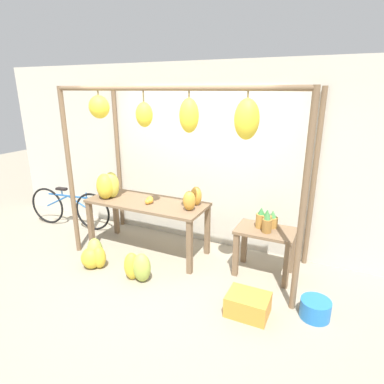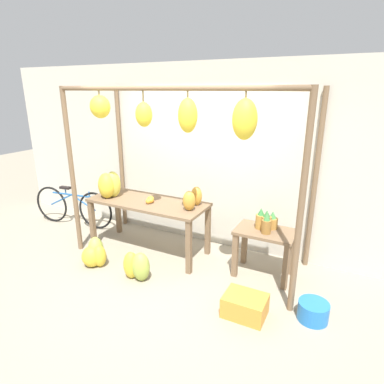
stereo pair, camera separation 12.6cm
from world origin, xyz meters
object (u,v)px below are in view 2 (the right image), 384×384
Objects in this scene: banana_pile_ground_left at (95,254)px; banana_pile_ground_right at (137,266)px; banana_pile_on_table at (109,185)px; orange_pile at (150,200)px; pineapple_cluster at (266,222)px; blue_bucket at (313,311)px; papaya_pile at (193,198)px; parked_bicycle at (73,207)px; fruit_crate_white at (245,305)px.

banana_pile_ground_left is 0.75m from banana_pile_ground_right.
orange_pile is at bearing 3.83° from banana_pile_on_table.
pineapple_cluster reaches higher than banana_pile_ground_right.
orange_pile is 2.57m from blue_bucket.
banana_pile_on_table reaches higher than papaya_pile.
orange_pile is 0.39× the size of banana_pile_ground_left.
blue_bucket is 0.20× the size of parked_bicycle.
papaya_pile is at bearing -2.82° from parked_bicycle.
papaya_pile reaches higher than fruit_crate_white.
papaya_pile is (1.37, 0.15, -0.05)m from banana_pile_on_table.
orange_pile is at bearing 156.87° from fruit_crate_white.
parked_bicycle reaches higher than banana_pile_ground_left.
blue_bucket is 4.35m from parked_bicycle.
pineapple_cluster is 2.43m from banana_pile_ground_left.
blue_bucket is at bearing -41.49° from pineapple_cluster.
banana_pile_on_table is at bearing -174.69° from pineapple_cluster.
fruit_crate_white is at bearing -158.98° from blue_bucket.
parked_bicycle is (-2.11, 0.93, 0.16)m from banana_pile_ground_right.
papaya_pile is (-1.03, -0.07, 0.18)m from pineapple_cluster.
fruit_crate_white is (2.45, -0.69, -0.88)m from banana_pile_on_table.
papaya_pile reaches higher than pineapple_cluster.
fruit_crate_white is 0.74m from blue_bucket.
papaya_pile is at bearing 62.97° from banana_pile_ground_right.
pineapple_cluster is 1.18m from blue_bucket.
parked_bicycle is 3.90× the size of papaya_pile.
banana_pile_on_table is 3.29m from blue_bucket.
orange_pile is 1.09m from banana_pile_ground_left.
orange_pile reaches higher than banana_pile_ground_right.
pineapple_cluster is at bearing 21.37° from banana_pile_ground_left.
parked_bicycle reaches higher than banana_pile_ground_right.
banana_pile_ground_right is 1.18m from papaya_pile.
papaya_pile is at bearing 161.92° from blue_bucket.
banana_pile_on_table is at bearing -13.39° from parked_bicycle.
orange_pile reaches higher than parked_bicycle.
banana_pile_on_table is 1.12× the size of banana_pile_ground_right.
pineapple_cluster reaches higher than fruit_crate_white.
pineapple_cluster is 1.05m from papaya_pile.
papaya_pile is at bearing -175.96° from pineapple_cluster.
banana_pile_ground_left is 1.60m from papaya_pile.
orange_pile is (0.72, 0.05, -0.14)m from banana_pile_on_table.
banana_pile_ground_right is 0.25× the size of parked_bicycle.
blue_bucket is 0.78× the size of papaya_pile.
banana_pile_ground_left is 0.95× the size of fruit_crate_white.
papaya_pile is at bearing 142.07° from fruit_crate_white.
fruit_crate_white is (2.24, -0.06, -0.05)m from banana_pile_ground_left.
fruit_crate_white is 0.28× the size of parked_bicycle.
pineapple_cluster reaches higher than banana_pile_ground_left.
banana_pile_on_table is 1.38m from papaya_pile.
banana_pile_on_table is 1.35m from parked_bicycle.
pineapple_cluster is 0.68× the size of fruit_crate_white.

